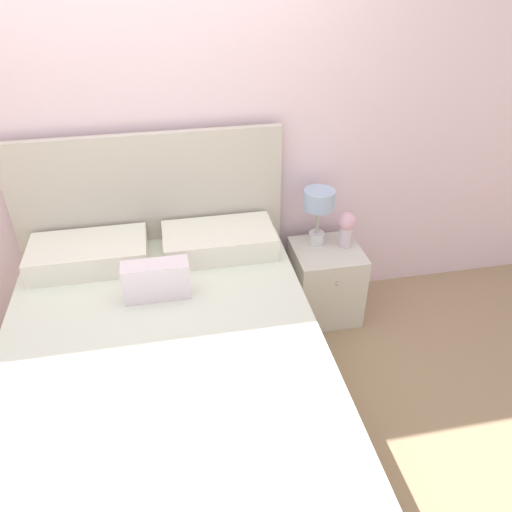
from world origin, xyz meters
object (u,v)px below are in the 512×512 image
table_lamp (319,205)px  flower_vase (347,227)px  bed (167,379)px  nightstand (325,282)px

table_lamp → flower_vase: 0.23m
table_lamp → flower_vase: bearing=-19.7°
bed → table_lamp: 1.38m
bed → table_lamp: bed is taller
bed → table_lamp: size_ratio=5.47×
nightstand → flower_vase: size_ratio=2.16×
nightstand → flower_vase: 0.41m
bed → nightstand: (1.06, 0.73, -0.07)m
nightstand → table_lamp: bearing=119.3°
nightstand → flower_vase: (0.12, 0.03, 0.39)m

